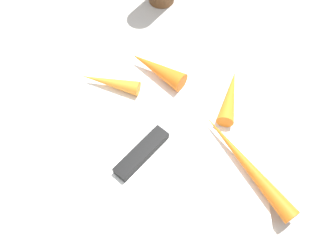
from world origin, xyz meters
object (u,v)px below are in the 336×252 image
carrot_short (229,96)px  carrot_longest (245,163)px  cutting_board (168,128)px  knife (147,147)px  carrot_long (155,68)px  carrot_shortest (109,82)px

carrot_short → carrot_longest: bearing=-159.5°
cutting_board → carrot_longest: size_ratio=2.02×
knife → carrot_long: 0.13m
cutting_board → carrot_short: 0.10m
cutting_board → knife: knife is taller
knife → carrot_short: carrot_short is taller
cutting_board → carrot_short: (-0.04, 0.09, 0.02)m
knife → carrot_longest: carrot_longest is taller
carrot_shortest → carrot_short: carrot_short is taller
cutting_board → carrot_long: (-0.09, -0.02, 0.02)m
knife → carrot_shortest: carrot_shortest is taller
carrot_long → carrot_short: (0.05, 0.11, -0.00)m
carrot_short → carrot_longest: carrot_short is taller
knife → cutting_board: bearing=2.1°
carrot_longest → knife: bearing=43.9°
cutting_board → carrot_long: 0.10m
cutting_board → carrot_shortest: size_ratio=3.93×
carrot_shortest → carrot_long: bearing=-146.3°
knife → carrot_short: (-0.08, 0.12, 0.01)m
cutting_board → carrot_long: carrot_long is taller
carrot_shortest → cutting_board: bearing=157.3°
cutting_board → carrot_long: bearing=-167.9°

